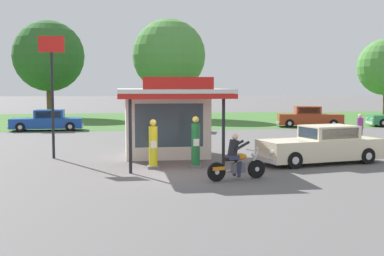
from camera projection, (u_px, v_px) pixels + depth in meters
The scene contains 14 objects.
ground_plane at pixel (172, 173), 18.39m from camera, with size 300.00×300.00×0.00m, color #5B5959.
grass_verge_strip at pixel (139, 120), 47.97m from camera, with size 120.00×24.00×0.01m, color #3D6B2D.
service_station_kiosk at pixel (167, 117), 22.58m from camera, with size 4.34×6.76×3.50m.
gas_pump_nearside at pixel (153, 146), 19.42m from camera, with size 0.44×0.44×1.90m.
gas_pump_offside at pixel (196, 144), 19.65m from camera, with size 0.44×0.44×2.01m.
motorcycle_with_rider at pixel (236, 161), 17.06m from camera, with size 2.13×0.82×1.58m.
featured_classic_sedan at pixel (321, 146), 20.75m from camera, with size 5.49×2.80×1.55m.
parked_car_back_row_right at pixel (170, 121), 35.26m from camera, with size 5.49×3.12×1.58m.
parked_car_back_row_far_right at pixel (309, 118), 39.39m from camera, with size 5.33×2.87×1.62m.
parked_car_back_row_centre_right at pixel (47, 121), 36.16m from camera, with size 5.21×2.02×1.49m.
bystander_leaning_by_kiosk at pixel (360, 129), 27.16m from camera, with size 0.34×0.34×1.69m.
tree_oak_left at pixel (49, 58), 50.92m from camera, with size 7.15×7.15×9.80m.
tree_oak_far_right at pixel (169, 58), 49.73m from camera, with size 7.22×7.22×9.80m.
roadside_pole_sign at pixel (52, 76), 21.92m from camera, with size 1.10×0.12×5.33m.
Camera 1 is at (-1.91, -18.10, 3.16)m, focal length 47.28 mm.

